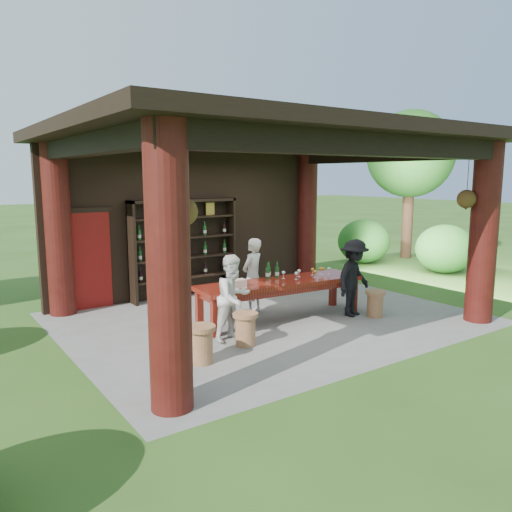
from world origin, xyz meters
TOP-DOWN VIEW (x-y plane):
  - ground at (0.00, 0.00)m, footprint 90.00×90.00m
  - pavilion at (-0.01, 0.43)m, footprint 7.50×6.00m
  - wine_shelf at (-0.51, 2.45)m, footprint 2.49×0.38m
  - tasting_table at (0.13, -0.21)m, footprint 3.34×1.12m
  - stool_near_left at (-1.23, -1.07)m, footprint 0.41×0.41m
  - stool_near_right at (1.75, -1.11)m, footprint 0.39×0.39m
  - stool_far_left at (-2.18, -1.33)m, footprint 0.42×0.42m
  - host at (-0.03, 0.47)m, footprint 0.64×0.54m
  - guest_woman at (-1.23, -0.72)m, footprint 0.80×0.68m
  - guest_man at (1.46, -0.82)m, footprint 1.08×0.79m
  - table_bottles at (0.14, 0.09)m, footprint 0.28×0.19m
  - table_glasses at (0.85, -0.23)m, footprint 1.06×0.36m
  - napkin_basket at (-0.82, -0.23)m, footprint 0.27×0.20m
  - shrubs at (1.43, 0.30)m, footprint 14.13×8.03m
  - trees at (3.01, 1.65)m, footprint 20.85×9.72m

SIDE VIEW (x-z plane):
  - ground at x=0.00m, z-range 0.00..0.00m
  - stool_near_right at x=1.75m, z-range 0.02..0.52m
  - stool_near_left at x=-1.23m, z-range 0.02..0.55m
  - stool_far_left at x=-2.18m, z-range 0.02..0.58m
  - shrubs at x=1.43m, z-range -0.13..1.23m
  - tasting_table at x=0.13m, z-range 0.26..1.01m
  - guest_woman at x=-1.23m, z-range 0.00..1.43m
  - host at x=-0.03m, z-range 0.00..1.49m
  - guest_man at x=1.46m, z-range 0.00..1.50m
  - napkin_basket at x=-0.82m, z-range 0.75..0.89m
  - table_glasses at x=0.85m, z-range 0.75..0.90m
  - table_bottles at x=0.14m, z-range 0.75..1.06m
  - wine_shelf at x=-0.51m, z-range 0.00..2.19m
  - pavilion at x=-0.01m, z-range 0.33..3.93m
  - trees at x=3.01m, z-range 0.97..5.77m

